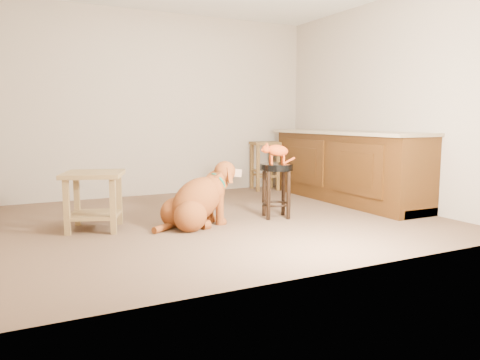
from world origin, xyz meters
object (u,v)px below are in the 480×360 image
golden_retriever (198,201)px  padded_stool (276,179)px  side_table (94,192)px  tabby_kitten (276,151)px  wood_stool (265,165)px

golden_retriever → padded_stool: bearing=-12.3°
padded_stool → side_table: bearing=170.5°
padded_stool → tabby_kitten: (-0.01, 0.00, 0.32)m
padded_stool → side_table: 1.94m
padded_stool → side_table: (-1.91, 0.32, -0.05)m
golden_retriever → tabby_kitten: (0.94, 0.02, 0.48)m
wood_stool → golden_retriever: bearing=-134.7°
padded_stool → tabby_kitten: tabby_kitten is taller
wood_stool → tabby_kitten: 2.13m
wood_stool → golden_retriever: size_ratio=0.69×
padded_stool → wood_stool: size_ratio=0.81×
padded_stool → wood_stool: bearing=63.7°
side_table → tabby_kitten: tabby_kitten is taller
golden_retriever → tabby_kitten: 1.05m
padded_stool → side_table: size_ratio=0.85×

